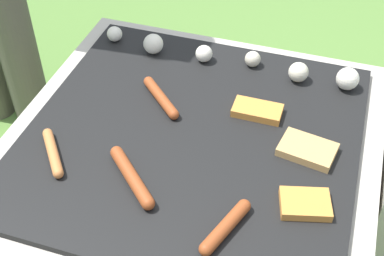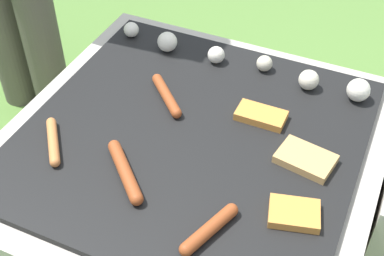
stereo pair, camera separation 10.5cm
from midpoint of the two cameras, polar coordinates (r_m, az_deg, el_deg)
ground_plane at (r=1.60m, az=-1.91°, el=-11.88°), size 14.00×14.00×0.00m
grill at (r=1.43m, az=-2.11°, el=-7.00°), size 0.89×0.89×0.43m
sausage_mid_right at (r=1.36m, az=-5.55°, el=3.19°), size 0.13×0.13×0.03m
sausage_front_center at (r=1.27m, az=-16.94°, el=-2.62°), size 0.11×0.13×0.02m
sausage_back_center at (r=1.17m, az=-9.01°, el=-5.26°), size 0.15×0.15×0.03m
sausage_mid_left at (r=1.08m, az=0.79°, el=-10.61°), size 0.07×0.15×0.03m
bread_slice_center at (r=1.24m, az=9.86°, el=-2.37°), size 0.14×0.11×0.02m
bread_slice_left at (r=1.33m, az=4.75°, el=1.79°), size 0.12×0.07×0.02m
bread_slice_right at (r=1.13m, az=9.39°, el=-8.10°), size 0.12×0.10×0.02m
mushroom_row at (r=1.47m, az=2.98°, el=7.29°), size 0.72×0.08×0.06m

